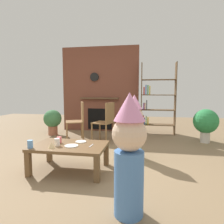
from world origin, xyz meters
The scene contains 17 objects.
ground_plane centered at (0.00, 0.00, 0.00)m, with size 12.00×12.00×0.00m, color #846B4C.
brick_fireplace_feature centered at (-0.58, 2.60, 1.19)m, with size 2.20×0.28×2.40m.
bookshelf centered at (0.97, 2.40, 0.88)m, with size 0.90×0.28×1.90m.
coffee_table centered at (-0.34, -0.35, 0.33)m, with size 1.05×0.68×0.38m.
paper_cup_near_left centered at (-0.80, -0.60, 0.44)m, with size 0.07×0.07×0.11m, color #669EE0.
paper_cup_near_right centered at (-0.53, -0.28, 0.43)m, with size 0.07×0.07×0.09m, color #E5666B.
paper_cup_center centered at (-0.49, -0.43, 0.44)m, with size 0.08×0.08×0.11m, color silver.
paper_plate_front centered at (-0.23, -0.18, 0.39)m, with size 0.16×0.16×0.01m, color white.
paper_plate_rear centered at (-0.29, -0.42, 0.39)m, with size 0.19×0.19×0.01m, color white.
birthday_cake_slice centered at (-0.52, -0.54, 0.42)m, with size 0.10×0.10×0.08m, color #EAC68C.
table_fork centered at (-0.02, -0.35, 0.39)m, with size 0.15×0.02×0.01m, color silver.
child_with_cone_hat centered at (0.59, -1.23, 0.60)m, with size 0.32×0.32×1.14m.
child_in_pink centered at (0.54, 0.37, 0.58)m, with size 0.30×0.30×1.09m.
dining_chair_left centered at (-0.83, 1.40, 0.51)m, with size 0.53×0.53×0.90m.
dining_chair_middle centered at (-0.14, 1.31, 0.51)m, with size 0.49×0.49×0.90m.
potted_plant_tall centered at (2.06, 1.66, 0.46)m, with size 0.54×0.54×0.75m.
potted_plant_short centered at (-1.69, 1.80, 0.39)m, with size 0.46×0.46×0.66m.
Camera 1 is at (0.74, -2.95, 1.15)m, focal length 31.35 mm.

